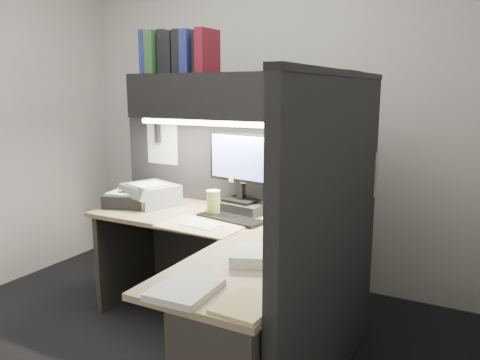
# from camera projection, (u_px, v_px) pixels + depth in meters

# --- Properties ---
(floor) EXTENTS (3.50, 3.50, 0.00)m
(floor) POSITION_uv_depth(u_px,v_px,m) (156.00, 357.00, 2.74)
(floor) COLOR black
(floor) RESTS_ON ground
(wall_back) EXTENTS (3.50, 0.04, 2.70)m
(wall_back) POSITION_uv_depth(u_px,v_px,m) (267.00, 114.00, 3.78)
(wall_back) COLOR silver
(wall_back) RESTS_ON floor
(partition_back) EXTENTS (1.90, 0.06, 1.60)m
(partition_back) POSITION_uv_depth(u_px,v_px,m) (237.00, 194.00, 3.38)
(partition_back) COLOR black
(partition_back) RESTS_ON floor
(partition_right) EXTENTS (0.06, 1.50, 1.60)m
(partition_right) POSITION_uv_depth(u_px,v_px,m) (334.00, 244.00, 2.29)
(partition_right) COLOR black
(partition_right) RESTS_ON floor
(desk) EXTENTS (1.70, 1.53, 0.73)m
(desk) POSITION_uv_depth(u_px,v_px,m) (218.00, 302.00, 2.45)
(desk) COLOR #917F5C
(desk) RESTS_ON floor
(overhead_shelf) EXTENTS (1.55, 0.34, 0.30)m
(overhead_shelf) POSITION_uv_depth(u_px,v_px,m) (236.00, 96.00, 3.04)
(overhead_shelf) COLOR black
(overhead_shelf) RESTS_ON partition_back
(task_light_tube) EXTENTS (1.32, 0.04, 0.04)m
(task_light_tube) POSITION_uv_depth(u_px,v_px,m) (226.00, 124.00, 2.96)
(task_light_tube) COLOR white
(task_light_tube) RESTS_ON overhead_shelf
(monitor) EXTENTS (0.50, 0.27, 0.54)m
(monitor) POSITION_uv_depth(u_px,v_px,m) (241.00, 181.00, 3.12)
(monitor) COLOR black
(monitor) RESTS_ON desk
(keyboard) EXTENTS (0.47, 0.23, 0.02)m
(keyboard) POSITION_uv_depth(u_px,v_px,m) (230.00, 219.00, 2.95)
(keyboard) COLOR black
(keyboard) RESTS_ON desk
(mousepad) EXTENTS (0.28, 0.26, 0.00)m
(mousepad) POSITION_uv_depth(u_px,v_px,m) (296.00, 234.00, 2.66)
(mousepad) COLOR navy
(mousepad) RESTS_ON desk
(mouse) EXTENTS (0.08, 0.10, 0.03)m
(mouse) POSITION_uv_depth(u_px,v_px,m) (296.00, 231.00, 2.66)
(mouse) COLOR black
(mouse) RESTS_ON mousepad
(telephone) EXTENTS (0.22, 0.23, 0.09)m
(telephone) POSITION_uv_depth(u_px,v_px,m) (317.00, 215.00, 2.93)
(telephone) COLOR #B5AB8B
(telephone) RESTS_ON desk
(coffee_cup) EXTENTS (0.09, 0.09, 0.16)m
(coffee_cup) POSITION_uv_depth(u_px,v_px,m) (213.00, 204.00, 3.04)
(coffee_cup) COLOR #BEC74F
(coffee_cup) RESTS_ON desk
(printer) EXTENTS (0.45, 0.41, 0.14)m
(printer) POSITION_uv_depth(u_px,v_px,m) (151.00, 194.00, 3.36)
(printer) COLOR gray
(printer) RESTS_ON desk
(notebook_stack) EXTENTS (0.37, 0.34, 0.09)m
(notebook_stack) POSITION_uv_depth(u_px,v_px,m) (129.00, 200.00, 3.31)
(notebook_stack) COLOR black
(notebook_stack) RESTS_ON desk
(open_folder) EXTENTS (0.51, 0.34, 0.01)m
(open_folder) POSITION_uv_depth(u_px,v_px,m) (201.00, 226.00, 2.82)
(open_folder) COLOR #D5BE77
(open_folder) RESTS_ON desk
(paper_stack_a) EXTENTS (0.35, 0.33, 0.05)m
(paper_stack_a) POSITION_uv_depth(u_px,v_px,m) (261.00, 256.00, 2.25)
(paper_stack_a) COLOR white
(paper_stack_a) RESTS_ON desk
(paper_stack_b) EXTENTS (0.24, 0.30, 0.03)m
(paper_stack_b) POSITION_uv_depth(u_px,v_px,m) (185.00, 289.00, 1.90)
(paper_stack_b) COLOR white
(paper_stack_b) RESTS_ON desk
(manila_stack) EXTENTS (0.21, 0.27, 0.01)m
(manila_stack) POSITION_uv_depth(u_px,v_px,m) (247.00, 305.00, 1.78)
(manila_stack) COLOR #D5BE77
(manila_stack) RESTS_ON desk
(binder_row) EXTENTS (0.53, 0.25, 0.29)m
(binder_row) POSITION_uv_depth(u_px,v_px,m) (179.00, 52.00, 3.19)
(binder_row) COLOR navy
(binder_row) RESTS_ON overhead_shelf
(pinned_papers) EXTENTS (1.76, 1.31, 0.51)m
(pinned_papers) POSITION_uv_depth(u_px,v_px,m) (264.00, 172.00, 2.83)
(pinned_papers) COLOR white
(pinned_papers) RESTS_ON partition_back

